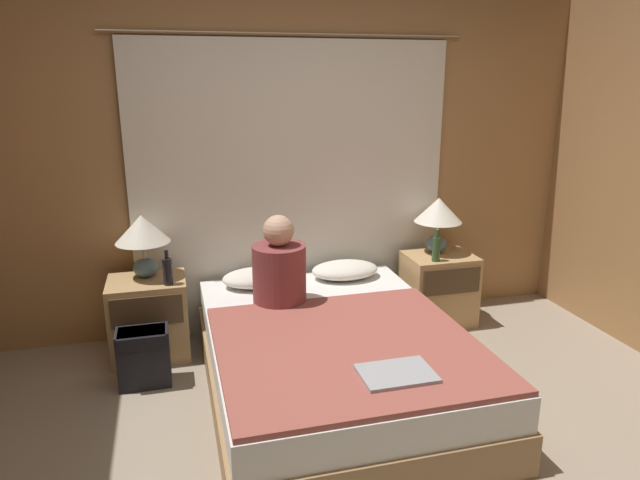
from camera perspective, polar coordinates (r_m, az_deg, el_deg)
The scene contains 16 objects.
ground_plane at distance 2.99m, azimuth 5.79°, elevation -22.23°, with size 16.00×16.00×0.00m, color gray.
wall_back at distance 4.21m, azimuth -2.90°, elevation 7.91°, with size 4.52×0.06×2.50m.
curtain_panel at distance 4.18m, azimuth -2.68°, elevation 5.23°, with size 2.51×0.02×2.13m.
bed at distance 3.49m, azimuth 1.31°, elevation -11.90°, with size 1.46×2.01×0.42m.
nightstand_left at distance 4.06m, azimuth -16.70°, elevation -7.46°, with size 0.51×0.42×0.54m.
nightstand_right at distance 4.49m, azimuth 11.74°, elevation -4.77°, with size 0.51×0.42×0.54m.
lamp_left at distance 3.94m, azimuth -17.34°, elevation 0.61°, with size 0.36×0.36×0.43m.
lamp_right at distance 4.39m, azimuth 11.74°, elevation 2.54°, with size 0.36×0.36×0.43m.
pillow_left at distance 4.03m, azimuth -6.27°, elevation -3.76°, with size 0.49×0.33×0.12m.
pillow_right at distance 4.17m, azimuth 2.51°, elevation -3.00°, with size 0.49×0.33×0.12m.
blanket_on_bed at distance 3.14m, azimuth 2.83°, elevation -10.56°, with size 1.40×1.37×0.03m.
person_left_in_bed at distance 3.65m, azimuth -4.11°, elevation -2.91°, with size 0.34×0.34×0.59m.
beer_bottle_on_left_stand at distance 3.81m, azimuth -14.99°, elevation -3.00°, with size 0.06×0.06×0.24m.
beer_bottle_on_right_stand at distance 4.23m, azimuth 11.56°, elevation -0.83°, with size 0.06×0.06×0.24m.
laptop_on_bed at distance 2.85m, azimuth 7.66°, elevation -13.09°, with size 0.36×0.26×0.02m.
backpack_on_floor at distance 3.73m, azimuth -17.23°, elevation -10.83°, with size 0.31×0.21×0.36m.
Camera 1 is at (-0.87, -2.18, 1.85)m, focal length 32.00 mm.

